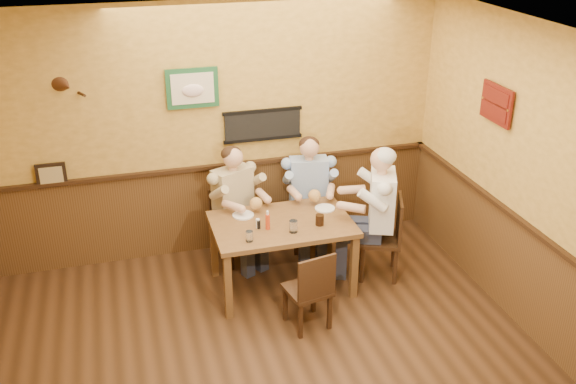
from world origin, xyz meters
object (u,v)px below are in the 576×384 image
(chair_near_side, at_px, (307,288))
(diner_tan_shirt, at_px, (233,211))
(pepper_shaker, at_px, (259,225))
(dining_table, at_px, (282,230))
(chair_right_end, at_px, (379,237))
(water_glass_mid, at_px, (293,226))
(chair_back_left, at_px, (234,225))
(hot_sauce_bottle, at_px, (268,221))
(diner_blue_polo, at_px, (308,199))
(chair_back_right, at_px, (308,214))
(cola_tumbler, at_px, (320,220))
(salt_shaker, at_px, (258,223))
(water_glass_left, at_px, (249,236))
(diner_white_elder, at_px, (381,220))

(chair_near_side, bearing_deg, diner_tan_shirt, -84.39)
(chair_near_side, relative_size, pepper_shaker, 9.67)
(dining_table, relative_size, chair_right_end, 1.53)
(dining_table, height_order, water_glass_mid, water_glass_mid)
(dining_table, relative_size, diner_tan_shirt, 1.15)
(chair_near_side, bearing_deg, water_glass_mid, -101.75)
(chair_back_left, bearing_deg, hot_sauce_bottle, -99.94)
(diner_blue_polo, distance_m, water_glass_mid, 1.05)
(water_glass_mid, bearing_deg, chair_back_right, 64.30)
(chair_near_side, xyz_separation_m, hot_sauce_bottle, (-0.22, 0.61, 0.43))
(chair_back_right, relative_size, water_glass_mid, 6.98)
(cola_tumbler, bearing_deg, chair_near_side, -118.13)
(chair_right_end, xyz_separation_m, salt_shaker, (-1.31, 0.02, 0.34))
(diner_tan_shirt, xyz_separation_m, salt_shaker, (0.11, -0.71, 0.19))
(pepper_shaker, bearing_deg, chair_back_right, 45.41)
(diner_blue_polo, xyz_separation_m, cola_tumbler, (-0.15, -0.86, 0.19))
(cola_tumbler, height_order, hot_sauce_bottle, hot_sauce_bottle)
(chair_near_side, bearing_deg, diner_blue_polo, -119.01)
(chair_right_end, distance_m, hot_sauce_bottle, 1.28)
(water_glass_left, bearing_deg, pepper_shaker, 57.10)
(chair_back_left, xyz_separation_m, diner_tan_shirt, (0.00, 0.00, 0.18))
(diner_blue_polo, bearing_deg, chair_right_end, -45.81)
(chair_right_end, bearing_deg, chair_near_side, -35.82)
(chair_back_left, bearing_deg, pepper_shaker, -105.46)
(salt_shaker, distance_m, pepper_shaker, 0.02)
(dining_table, relative_size, water_glass_mid, 11.44)
(chair_near_side, distance_m, cola_tumbler, 0.74)
(diner_tan_shirt, relative_size, water_glass_mid, 9.93)
(water_glass_left, height_order, cola_tumbler, cola_tumbler)
(cola_tumbler, xyz_separation_m, hot_sauce_bottle, (-0.52, 0.05, 0.03))
(chair_back_right, distance_m, pepper_shaker, 1.13)
(diner_tan_shirt, relative_size, diner_white_elder, 0.93)
(chair_back_left, bearing_deg, cola_tumbler, -73.16)
(chair_back_left, height_order, cola_tumbler, cola_tumbler)
(salt_shaker, bearing_deg, chair_right_end, -0.89)
(chair_back_left, xyz_separation_m, diner_white_elder, (1.41, -0.73, 0.23))
(dining_table, distance_m, hot_sauce_bottle, 0.27)
(water_glass_left, distance_m, salt_shaker, 0.27)
(water_glass_left, bearing_deg, diner_white_elder, 8.54)
(dining_table, bearing_deg, chair_near_side, -85.96)
(chair_back_left, height_order, diner_blue_polo, diner_blue_polo)
(dining_table, bearing_deg, chair_back_left, 119.08)
(chair_back_left, height_order, chair_right_end, chair_right_end)
(chair_right_end, bearing_deg, pepper_shaker, -68.77)
(chair_right_end, distance_m, diner_white_elder, 0.20)
(chair_right_end, relative_size, diner_white_elder, 0.70)
(pepper_shaker, bearing_deg, diner_tan_shirt, 98.86)
(diner_tan_shirt, relative_size, cola_tumbler, 11.09)
(diner_tan_shirt, height_order, salt_shaker, diner_tan_shirt)
(dining_table, bearing_deg, salt_shaker, -168.87)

